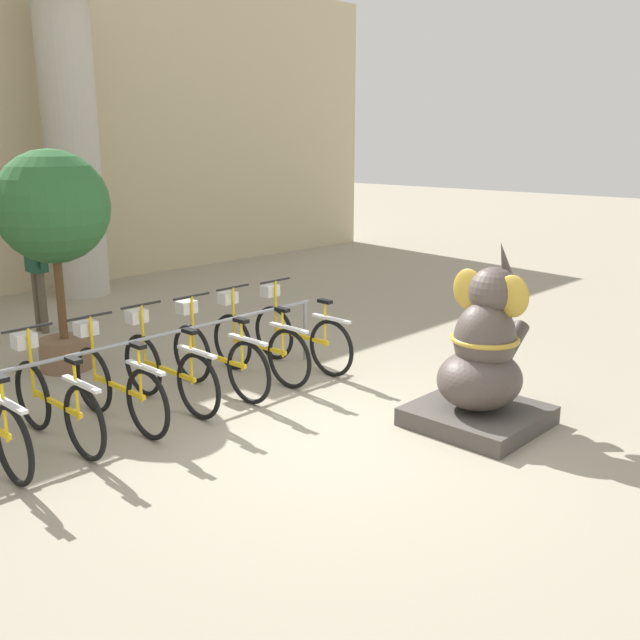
{
  "coord_description": "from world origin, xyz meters",
  "views": [
    {
      "loc": [
        -4.65,
        -4.13,
        2.73
      ],
      "look_at": [
        0.26,
        0.52,
        1.0
      ],
      "focal_mm": 40.0,
      "sensor_mm": 36.0,
      "label": 1
    }
  ],
  "objects_px": {
    "bicycle_1": "(55,401)",
    "elephant_statue": "(483,364)",
    "person_pedestrian": "(36,257)",
    "potted_tree": "(53,216)",
    "bicycle_5": "(257,344)",
    "bicycle_6": "(299,335)",
    "bicycle_2": "(117,384)",
    "bicycle_4": "(217,356)",
    "bicycle_3": "(167,368)"
  },
  "relations": [
    {
      "from": "bicycle_5",
      "to": "person_pedestrian",
      "type": "distance_m",
      "value": 3.94
    },
    {
      "from": "bicycle_6",
      "to": "elephant_statue",
      "type": "bearing_deg",
      "value": -91.11
    },
    {
      "from": "person_pedestrian",
      "to": "potted_tree",
      "type": "relative_size",
      "value": 0.69
    },
    {
      "from": "bicycle_1",
      "to": "bicycle_3",
      "type": "xyz_separation_m",
      "value": [
        1.25,
        0.05,
        0.0
      ]
    },
    {
      "from": "elephant_statue",
      "to": "potted_tree",
      "type": "bearing_deg",
      "value": 113.25
    },
    {
      "from": "bicycle_5",
      "to": "person_pedestrian",
      "type": "bearing_deg",
      "value": 101.85
    },
    {
      "from": "bicycle_1",
      "to": "elephant_statue",
      "type": "distance_m",
      "value": 4.02
    },
    {
      "from": "elephant_statue",
      "to": "potted_tree",
      "type": "height_order",
      "value": "potted_tree"
    },
    {
      "from": "elephant_statue",
      "to": "bicycle_6",
      "type": "bearing_deg",
      "value": 88.89
    },
    {
      "from": "bicycle_4",
      "to": "bicycle_5",
      "type": "height_order",
      "value": "same"
    },
    {
      "from": "elephant_statue",
      "to": "person_pedestrian",
      "type": "height_order",
      "value": "elephant_statue"
    },
    {
      "from": "bicycle_2",
      "to": "potted_tree",
      "type": "relative_size",
      "value": 0.64
    },
    {
      "from": "bicycle_6",
      "to": "potted_tree",
      "type": "height_order",
      "value": "potted_tree"
    },
    {
      "from": "bicycle_5",
      "to": "elephant_statue",
      "type": "height_order",
      "value": "elephant_statue"
    },
    {
      "from": "bicycle_1",
      "to": "bicycle_6",
      "type": "xyz_separation_m",
      "value": [
        3.13,
        -0.01,
        0.0
      ]
    },
    {
      "from": "bicycle_1",
      "to": "bicycle_2",
      "type": "distance_m",
      "value": 0.63
    },
    {
      "from": "elephant_statue",
      "to": "bicycle_3",
      "type": "bearing_deg",
      "value": 124.85
    },
    {
      "from": "bicycle_1",
      "to": "bicycle_6",
      "type": "height_order",
      "value": "same"
    },
    {
      "from": "bicycle_1",
      "to": "elephant_statue",
      "type": "relative_size",
      "value": 0.92
    },
    {
      "from": "bicycle_5",
      "to": "person_pedestrian",
      "type": "height_order",
      "value": "person_pedestrian"
    },
    {
      "from": "bicycle_6",
      "to": "bicycle_3",
      "type": "bearing_deg",
      "value": 178.09
    },
    {
      "from": "person_pedestrian",
      "to": "potted_tree",
      "type": "xyz_separation_m",
      "value": [
        -0.59,
        -1.85,
        0.76
      ]
    },
    {
      "from": "person_pedestrian",
      "to": "bicycle_5",
      "type": "bearing_deg",
      "value": -78.15
    },
    {
      "from": "bicycle_3",
      "to": "bicycle_2",
      "type": "bearing_deg",
      "value": -174.39
    },
    {
      "from": "bicycle_3",
      "to": "elephant_statue",
      "type": "distance_m",
      "value": 3.21
    },
    {
      "from": "bicycle_5",
      "to": "bicycle_6",
      "type": "bearing_deg",
      "value": -5.72
    },
    {
      "from": "bicycle_3",
      "to": "elephant_statue",
      "type": "bearing_deg",
      "value": -55.15
    },
    {
      "from": "bicycle_6",
      "to": "elephant_statue",
      "type": "height_order",
      "value": "elephant_statue"
    },
    {
      "from": "bicycle_4",
      "to": "potted_tree",
      "type": "bearing_deg",
      "value": 111.02
    },
    {
      "from": "person_pedestrian",
      "to": "potted_tree",
      "type": "distance_m",
      "value": 2.08
    },
    {
      "from": "bicycle_2",
      "to": "bicycle_4",
      "type": "bearing_deg",
      "value": 1.11
    },
    {
      "from": "bicycle_1",
      "to": "person_pedestrian",
      "type": "relative_size",
      "value": 0.92
    },
    {
      "from": "person_pedestrian",
      "to": "elephant_statue",
      "type": "bearing_deg",
      "value": -77.93
    },
    {
      "from": "bicycle_2",
      "to": "bicycle_6",
      "type": "relative_size",
      "value": 1.0
    },
    {
      "from": "bicycle_3",
      "to": "elephant_statue",
      "type": "xyz_separation_m",
      "value": [
        1.83,
        -2.63,
        0.2
      ]
    },
    {
      "from": "bicycle_5",
      "to": "bicycle_6",
      "type": "xyz_separation_m",
      "value": [
        0.63,
        -0.06,
        0.0
      ]
    },
    {
      "from": "elephant_statue",
      "to": "bicycle_1",
      "type": "bearing_deg",
      "value": 140.09
    },
    {
      "from": "bicycle_2",
      "to": "person_pedestrian",
      "type": "height_order",
      "value": "person_pedestrian"
    },
    {
      "from": "bicycle_1",
      "to": "bicycle_6",
      "type": "distance_m",
      "value": 3.13
    },
    {
      "from": "bicycle_1",
      "to": "person_pedestrian",
      "type": "xyz_separation_m",
      "value": [
        1.71,
        3.84,
        0.69
      ]
    },
    {
      "from": "bicycle_2",
      "to": "bicycle_4",
      "type": "height_order",
      "value": "same"
    },
    {
      "from": "person_pedestrian",
      "to": "potted_tree",
      "type": "bearing_deg",
      "value": -107.71
    },
    {
      "from": "bicycle_5",
      "to": "potted_tree",
      "type": "relative_size",
      "value": 0.64
    },
    {
      "from": "bicycle_2",
      "to": "bicycle_4",
      "type": "relative_size",
      "value": 1.0
    },
    {
      "from": "bicycle_1",
      "to": "potted_tree",
      "type": "height_order",
      "value": "potted_tree"
    },
    {
      "from": "bicycle_2",
      "to": "bicycle_6",
      "type": "distance_m",
      "value": 2.51
    },
    {
      "from": "bicycle_1",
      "to": "potted_tree",
      "type": "xyz_separation_m",
      "value": [
        1.12,
        1.99,
        1.45
      ]
    },
    {
      "from": "bicycle_2",
      "to": "bicycle_3",
      "type": "bearing_deg",
      "value": 5.61
    },
    {
      "from": "bicycle_4",
      "to": "potted_tree",
      "type": "distance_m",
      "value": 2.57
    },
    {
      "from": "bicycle_1",
      "to": "bicycle_5",
      "type": "height_order",
      "value": "same"
    }
  ]
}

